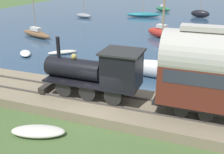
# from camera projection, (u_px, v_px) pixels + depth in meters

# --- Properties ---
(ground_plane) EXTENTS (200.00, 200.00, 0.00)m
(ground_plane) POSITION_uv_depth(u_px,v_px,m) (98.00, 115.00, 15.41)
(ground_plane) COLOR #476033
(harbor_water) EXTENTS (80.00, 80.00, 0.01)m
(harbor_water) POSITION_uv_depth(u_px,v_px,m) (183.00, 14.00, 53.21)
(harbor_water) COLOR #2D4760
(harbor_water) RESTS_ON ground
(rail_embankment) EXTENTS (4.41, 56.00, 0.70)m
(rail_embankment) POSITION_uv_depth(u_px,v_px,m) (104.00, 103.00, 16.15)
(rail_embankment) COLOR #84755B
(rail_embankment) RESTS_ON ground
(steam_locomotive) EXTENTS (2.11, 6.41, 3.52)m
(steam_locomotive) POSITION_uv_depth(u_px,v_px,m) (99.00, 71.00, 15.46)
(steam_locomotive) COLOR black
(steam_locomotive) RESTS_ON rail_embankment
(sailboat_brown) EXTENTS (3.04, 5.67, 5.11)m
(sailboat_brown) POSITION_uv_depth(u_px,v_px,m) (36.00, 33.00, 33.66)
(sailboat_brown) COLOR brown
(sailboat_brown) RESTS_ON harbor_water
(sailboat_gray) EXTENTS (2.21, 3.62, 6.77)m
(sailboat_gray) POSITION_uv_depth(u_px,v_px,m) (84.00, 15.00, 48.05)
(sailboat_gray) COLOR gray
(sailboat_gray) RESTS_ON harbor_water
(sailboat_red) EXTENTS (3.21, 4.47, 6.09)m
(sailboat_red) POSITION_uv_depth(u_px,v_px,m) (162.00, 32.00, 33.24)
(sailboat_red) COLOR #B72D23
(sailboat_red) RESTS_ON harbor_water
(sailboat_black) EXTENTS (2.03, 3.63, 8.09)m
(sailboat_black) POSITION_uv_depth(u_px,v_px,m) (200.00, 13.00, 48.42)
(sailboat_black) COLOR black
(sailboat_black) RESTS_ON harbor_water
(sailboat_green) EXTENTS (2.75, 3.83, 9.29)m
(sailboat_green) POSITION_uv_depth(u_px,v_px,m) (163.00, 8.00, 56.21)
(sailboat_green) COLOR #236B42
(sailboat_green) RESTS_ON harbor_water
(sailboat_teal) EXTENTS (2.84, 6.29, 5.05)m
(sailboat_teal) POSITION_uv_depth(u_px,v_px,m) (143.00, 15.00, 48.96)
(sailboat_teal) COLOR #1E707A
(sailboat_teal) RESTS_ON harbor_water
(sailboat_white) EXTENTS (1.46, 6.34, 6.32)m
(sailboat_white) POSITION_uv_depth(u_px,v_px,m) (160.00, 69.00, 20.56)
(sailboat_white) COLOR white
(sailboat_white) RESTS_ON harbor_water
(rowboat_mid_harbor) EXTENTS (2.42, 2.77, 0.41)m
(rowboat_mid_harbor) POSITION_uv_depth(u_px,v_px,m) (62.00, 52.00, 26.74)
(rowboat_mid_harbor) COLOR beige
(rowboat_mid_harbor) RESTS_ON harbor_water
(rowboat_far_out) EXTENTS (2.32, 2.23, 0.42)m
(rowboat_far_out) POSITION_uv_depth(u_px,v_px,m) (25.00, 53.00, 26.37)
(rowboat_far_out) COLOR silver
(rowboat_far_out) RESTS_ON harbor_water
(rowboat_off_pier) EXTENTS (1.27, 2.94, 0.49)m
(rowboat_off_pier) POSITION_uv_depth(u_px,v_px,m) (213.00, 58.00, 24.70)
(rowboat_off_pier) COLOR beige
(rowboat_off_pier) RESTS_ON harbor_water
(beached_dinghy) EXTENTS (1.88, 3.00, 0.44)m
(beached_dinghy) POSITION_uv_depth(u_px,v_px,m) (38.00, 131.00, 13.44)
(beached_dinghy) COLOR beige
(beached_dinghy) RESTS_ON ground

